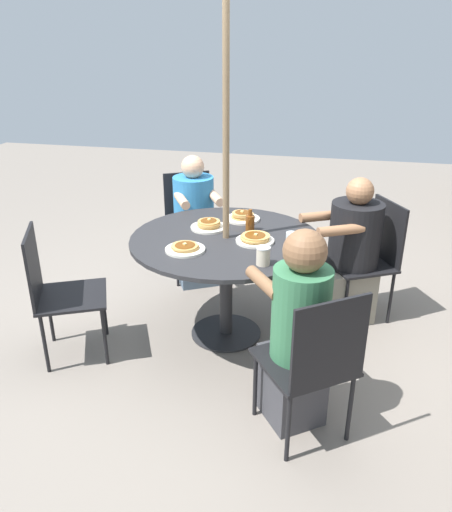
{
  "coord_description": "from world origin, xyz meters",
  "views": [
    {
      "loc": [
        3.02,
        0.69,
        1.98
      ],
      "look_at": [
        0.0,
        0.0,
        0.62
      ],
      "focal_mm": 35.0,
      "sensor_mm": 36.0,
      "label": 1
    }
  ],
  "objects_px": {
    "diner_south": "(297,336)",
    "pancake_plate_b": "(243,217)",
    "patio_chair_west": "(371,253)",
    "syrup_bottle": "(250,222)",
    "pancake_plate_d": "(255,239)",
    "coffee_cup": "(263,256)",
    "patio_table": "(226,252)",
    "patio_chair_south": "(314,359)",
    "diner_west": "(349,258)",
    "pancake_plate_a": "(185,248)",
    "diner_north": "(195,226)",
    "patio_chair_east": "(56,287)",
    "patio_chair_north": "(190,218)",
    "pancake_plate_c": "(209,225)",
    "drinking_glass_a": "(292,240)"
  },
  "relations": [
    {
      "from": "diner_south",
      "to": "pancake_plate_b",
      "type": "distance_m",
      "value": 1.27
    },
    {
      "from": "patio_chair_west",
      "to": "syrup_bottle",
      "type": "relative_size",
      "value": 5.88
    },
    {
      "from": "pancake_plate_d",
      "to": "coffee_cup",
      "type": "relative_size",
      "value": 2.27
    },
    {
      "from": "patio_chair_west",
      "to": "syrup_bottle",
      "type": "distance_m",
      "value": 0.98
    },
    {
      "from": "patio_chair_west",
      "to": "coffee_cup",
      "type": "relative_size",
      "value": 8.05
    },
    {
      "from": "patio_table",
      "to": "patio_chair_west",
      "type": "bearing_deg",
      "value": 118.48
    },
    {
      "from": "patio_chair_south",
      "to": "patio_chair_west",
      "type": "relative_size",
      "value": 1.0
    },
    {
      "from": "patio_chair_west",
      "to": "diner_west",
      "type": "height_order",
      "value": "diner_west"
    },
    {
      "from": "pancake_plate_a",
      "to": "coffee_cup",
      "type": "bearing_deg",
      "value": 79.07
    },
    {
      "from": "diner_north",
      "to": "coffee_cup",
      "type": "xyz_separation_m",
      "value": [
        1.2,
        0.77,
        0.31
      ]
    },
    {
      "from": "diner_south",
      "to": "syrup_bottle",
      "type": "relative_size",
      "value": 7.51
    },
    {
      "from": "patio_table",
      "to": "pancake_plate_a",
      "type": "bearing_deg",
      "value": -35.81
    },
    {
      "from": "patio_chair_east",
      "to": "diner_north",
      "type": "bearing_deg",
      "value": 131.49
    },
    {
      "from": "diner_west",
      "to": "pancake_plate_d",
      "type": "height_order",
      "value": "diner_west"
    },
    {
      "from": "diner_south",
      "to": "patio_chair_west",
      "type": "xyz_separation_m",
      "value": [
        -1.3,
        0.43,
        -0.03
      ]
    },
    {
      "from": "patio_chair_north",
      "to": "coffee_cup",
      "type": "height_order",
      "value": "patio_chair_north"
    },
    {
      "from": "diner_south",
      "to": "pancake_plate_d",
      "type": "bearing_deg",
      "value": 79.84
    },
    {
      "from": "patio_table",
      "to": "coffee_cup",
      "type": "height_order",
      "value": "coffee_cup"
    },
    {
      "from": "diner_west",
      "to": "pancake_plate_a",
      "type": "distance_m",
      "value": 1.29
    },
    {
      "from": "diner_west",
      "to": "patio_chair_north",
      "type": "bearing_deg",
      "value": 40.49
    },
    {
      "from": "pancake_plate_c",
      "to": "diner_south",
      "type": "bearing_deg",
      "value": 38.23
    },
    {
      "from": "diner_north",
      "to": "pancake_plate_c",
      "type": "bearing_deg",
      "value": 84.82
    },
    {
      "from": "patio_chair_south",
      "to": "drinking_glass_a",
      "type": "xyz_separation_m",
      "value": [
        -0.82,
        -0.22,
        0.3
      ]
    },
    {
      "from": "diner_south",
      "to": "pancake_plate_c",
      "type": "distance_m",
      "value": 1.18
    },
    {
      "from": "pancake_plate_d",
      "to": "syrup_bottle",
      "type": "relative_size",
      "value": 1.66
    },
    {
      "from": "patio_chair_east",
      "to": "patio_chair_south",
      "type": "bearing_deg",
      "value": 50.07
    },
    {
      "from": "patio_chair_north",
      "to": "pancake_plate_a",
      "type": "height_order",
      "value": "patio_chair_north"
    },
    {
      "from": "diner_west",
      "to": "coffee_cup",
      "type": "relative_size",
      "value": 9.82
    },
    {
      "from": "patio_chair_south",
      "to": "coffee_cup",
      "type": "height_order",
      "value": "patio_chair_south"
    },
    {
      "from": "patio_chair_north",
      "to": "diner_south",
      "type": "height_order",
      "value": "diner_south"
    },
    {
      "from": "diner_north",
      "to": "drinking_glass_a",
      "type": "bearing_deg",
      "value": 105.63
    },
    {
      "from": "patio_chair_east",
      "to": "syrup_bottle",
      "type": "relative_size",
      "value": 5.88
    },
    {
      "from": "pancake_plate_d",
      "to": "coffee_cup",
      "type": "xyz_separation_m",
      "value": [
        0.34,
        0.11,
        0.04
      ]
    },
    {
      "from": "pancake_plate_d",
      "to": "diner_north",
      "type": "bearing_deg",
      "value": -142.27
    },
    {
      "from": "patio_chair_east",
      "to": "drinking_glass_a",
      "type": "bearing_deg",
      "value": 79.65
    },
    {
      "from": "patio_chair_east",
      "to": "syrup_bottle",
      "type": "xyz_separation_m",
      "value": [
        -0.65,
        1.14,
        0.3
      ]
    },
    {
      "from": "pancake_plate_a",
      "to": "syrup_bottle",
      "type": "bearing_deg",
      "value": 143.1
    },
    {
      "from": "patio_chair_south",
      "to": "patio_chair_west",
      "type": "height_order",
      "value": "same"
    },
    {
      "from": "patio_chair_west",
      "to": "syrup_bottle",
      "type": "bearing_deg",
      "value": 84.95
    },
    {
      "from": "patio_chair_south",
      "to": "diner_west",
      "type": "relative_size",
      "value": 0.82
    },
    {
      "from": "patio_chair_west",
      "to": "drinking_glass_a",
      "type": "relative_size",
      "value": 8.59
    },
    {
      "from": "patio_chair_east",
      "to": "coffee_cup",
      "type": "xyz_separation_m",
      "value": [
        -0.12,
        1.32,
        0.3
      ]
    },
    {
      "from": "patio_table",
      "to": "diner_south",
      "type": "relative_size",
      "value": 1.12
    },
    {
      "from": "diner_north",
      "to": "syrup_bottle",
      "type": "bearing_deg",
      "value": 102.74
    },
    {
      "from": "patio_table",
      "to": "pancake_plate_b",
      "type": "relative_size",
      "value": 5.09
    },
    {
      "from": "pancake_plate_c",
      "to": "patio_chair_west",
      "type": "bearing_deg",
      "value": 109.12
    },
    {
      "from": "patio_table",
      "to": "syrup_bottle",
      "type": "xyz_separation_m",
      "value": [
        -0.16,
        0.13,
        0.16
      ]
    },
    {
      "from": "syrup_bottle",
      "to": "patio_chair_south",
      "type": "bearing_deg",
      "value": 26.24
    },
    {
      "from": "coffee_cup",
      "to": "pancake_plate_d",
      "type": "bearing_deg",
      "value": -162.56
    },
    {
      "from": "patio_chair_east",
      "to": "coffee_cup",
      "type": "height_order",
      "value": "patio_chair_east"
    }
  ]
}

